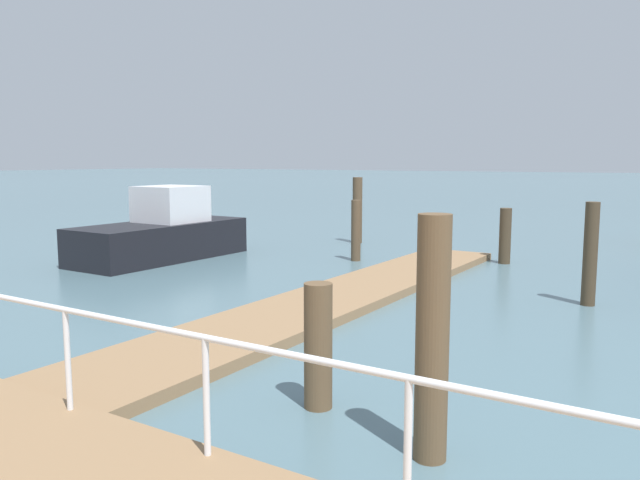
# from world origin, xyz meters

# --- Properties ---
(floating_dock) EXTENTS (14.85, 2.00, 0.18)m
(floating_dock) POSITION_xyz_m (3.93, 11.54, 0.09)
(floating_dock) COLOR #93704C
(floating_dock) RESTS_ON ground_plane
(boardwalk_railing) EXTENTS (0.06, 26.42, 1.08)m
(boardwalk_railing) POSITION_xyz_m (-3.15, 8.61, 1.25)
(boardwalk_railing) COLOR white
(boardwalk_railing) RESTS_ON boardwalk
(dock_piling_0) EXTENTS (0.28, 0.28, 1.79)m
(dock_piling_0) POSITION_xyz_m (8.97, 13.83, 0.89)
(dock_piling_0) COLOR brown
(dock_piling_0) RESTS_ON ground_plane
(dock_piling_1) EXTENTS (0.28, 0.28, 2.11)m
(dock_piling_1) POSITION_xyz_m (6.52, 7.07, 1.06)
(dock_piling_1) COLOR #473826
(dock_piling_1) RESTS_ON ground_plane
(dock_piling_2) EXTENTS (0.34, 0.34, 1.52)m
(dock_piling_2) POSITION_xyz_m (-0.92, 8.89, 0.76)
(dock_piling_2) COLOR brown
(dock_piling_2) RESTS_ON ground_plane
(dock_piling_3) EXTENTS (0.33, 0.33, 1.59)m
(dock_piling_3) POSITION_xyz_m (10.80, 9.99, 0.79)
(dock_piling_3) COLOR #473826
(dock_piling_3) RESTS_ON ground_plane
(dock_piling_4) EXTENTS (0.34, 0.34, 2.34)m
(dock_piling_4) POSITION_xyz_m (12.50, 15.72, 1.17)
(dock_piling_4) COLOR brown
(dock_piling_4) RESTS_ON ground_plane
(dock_piling_5) EXTENTS (0.33, 0.33, 2.44)m
(dock_piling_5) POSITION_xyz_m (-1.43, 7.25, 1.22)
(dock_piling_5) COLOR brown
(dock_piling_5) RESTS_ON ground_plane
(moored_boat_2) EXTENTS (5.43, 2.20, 2.17)m
(moored_boat_2) POSITION_xyz_m (6.21, 18.89, 0.76)
(moored_boat_2) COLOR black
(moored_boat_2) RESTS_ON ground_plane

